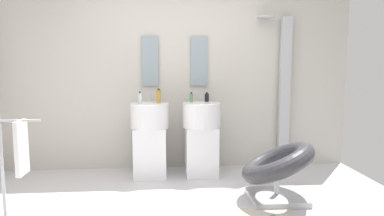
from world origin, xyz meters
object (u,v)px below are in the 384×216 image
at_px(pedestal_sink_left, 150,137).
at_px(shower_column, 284,89).
at_px(pedestal_sink_right, 201,136).
at_px(towel_rack, 18,150).
at_px(lounge_chair, 277,167).
at_px(soap_bottle_clear, 140,98).
at_px(soap_bottle_green, 191,98).
at_px(soap_bottle_black, 207,97).
at_px(soap_bottle_amber, 159,96).

height_order(pedestal_sink_left, shower_column, shower_column).
bearing_deg(pedestal_sink_right, towel_rack, -148.91).
distance_m(lounge_chair, soap_bottle_clear, 1.78).
bearing_deg(soap_bottle_clear, lounge_chair, -28.95).
xyz_separation_m(shower_column, soap_bottle_green, (-1.29, -0.22, -0.09)).
height_order(lounge_chair, soap_bottle_black, soap_bottle_black).
distance_m(pedestal_sink_right, lounge_chair, 1.14).
relative_size(pedestal_sink_right, lounge_chair, 1.02).
xyz_separation_m(pedestal_sink_right, soap_bottle_clear, (-0.76, -0.09, 0.50)).
bearing_deg(soap_bottle_amber, pedestal_sink_right, -2.68).
distance_m(pedestal_sink_left, soap_bottle_clear, 0.52).
bearing_deg(lounge_chair, pedestal_sink_left, 146.32).
bearing_deg(soap_bottle_clear, shower_column, 11.31).
xyz_separation_m(pedestal_sink_left, shower_column, (1.81, 0.29, 0.58)).
bearing_deg(lounge_chair, soap_bottle_amber, 143.17).
bearing_deg(soap_bottle_black, soap_bottle_clear, -164.44).
height_order(pedestal_sink_left, pedestal_sink_right, same).
bearing_deg(shower_column, lounge_chair, -111.63).
bearing_deg(towel_rack, pedestal_sink_right, 31.09).
bearing_deg(pedestal_sink_right, soap_bottle_amber, 177.32).
bearing_deg(soap_bottle_amber, lounge_chair, -36.83).
bearing_deg(soap_bottle_black, lounge_chair, -59.73).
xyz_separation_m(soap_bottle_amber, soap_bottle_green, (0.41, 0.05, -0.02)).
relative_size(soap_bottle_black, soap_bottle_green, 0.94).
bearing_deg(lounge_chair, soap_bottle_clear, 151.05).
bearing_deg(pedestal_sink_left, soap_bottle_black, 11.08).
height_order(lounge_chair, soap_bottle_green, soap_bottle_green).
xyz_separation_m(soap_bottle_clear, soap_bottle_black, (0.85, 0.24, -0.02)).
bearing_deg(shower_column, soap_bottle_green, -170.43).
relative_size(shower_column, towel_rack, 2.16).
distance_m(pedestal_sink_right, shower_column, 1.33).
bearing_deg(soap_bottle_black, towel_rack, -146.86).
distance_m(shower_column, soap_bottle_amber, 1.72).
bearing_deg(shower_column, towel_rack, -155.05).
height_order(pedestal_sink_right, soap_bottle_black, soap_bottle_black).
xyz_separation_m(pedestal_sink_right, soap_bottle_green, (-0.12, 0.08, 0.49)).
height_order(shower_column, towel_rack, shower_column).
bearing_deg(soap_bottle_clear, towel_rack, -136.16).
bearing_deg(soap_bottle_amber, pedestal_sink_left, -167.59).
relative_size(soap_bottle_amber, soap_bottle_green, 1.38).
bearing_deg(pedestal_sink_left, towel_rack, -136.52).
bearing_deg(soap_bottle_green, towel_rack, -145.25).
height_order(pedestal_sink_right, soap_bottle_clear, soap_bottle_clear).
bearing_deg(lounge_chair, shower_column, 68.37).
bearing_deg(pedestal_sink_right, lounge_chair, -52.34).
xyz_separation_m(pedestal_sink_left, towel_rack, (-1.14, -1.08, 0.12)).
relative_size(pedestal_sink_left, soap_bottle_amber, 5.78).
distance_m(towel_rack, soap_bottle_clear, 1.48).
height_order(shower_column, lounge_chair, shower_column).
xyz_separation_m(pedestal_sink_left, soap_bottle_clear, (-0.11, -0.09, 0.50)).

